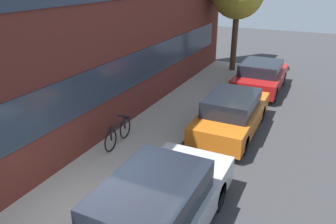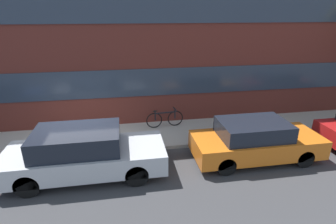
{
  "view_description": "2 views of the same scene",
  "coord_description": "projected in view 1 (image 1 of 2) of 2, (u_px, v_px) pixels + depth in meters",
  "views": [
    {
      "loc": [
        -4.02,
        -3.38,
        4.78
      ],
      "look_at": [
        3.71,
        0.34,
        1.15
      ],
      "focal_mm": 35.0,
      "sensor_mm": 36.0,
      "label": 1
    },
    {
      "loc": [
        1.56,
        -7.95,
        4.52
      ],
      "look_at": [
        2.93,
        0.11,
        1.36
      ],
      "focal_mm": 28.0,
      "sensor_mm": 36.0,
      "label": 2
    }
  ],
  "objects": [
    {
      "name": "sidewalk_strip",
      "position": [
        60.0,
        214.0,
        6.97
      ],
      "size": [
        28.0,
        2.22,
        0.13
      ],
      "color": "#A8A399",
      "rests_on": "ground_plane"
    },
    {
      "name": "parked_car_silver",
      "position": [
        155.0,
        211.0,
        6.08
      ],
      "size": [
        4.53,
        1.75,
        1.44
      ],
      "color": "#B2B5BA",
      "rests_on": "ground_plane"
    },
    {
      "name": "parked_car_orange",
      "position": [
        232.0,
        113.0,
        10.49
      ],
      "size": [
        4.08,
        1.61,
        1.32
      ],
      "color": "#D16619",
      "rests_on": "ground_plane"
    },
    {
      "name": "parked_car_red",
      "position": [
        261.0,
        76.0,
        14.31
      ],
      "size": [
        3.85,
        1.8,
        1.3
      ],
      "color": "#AD1919",
      "rests_on": "ground_plane"
    },
    {
      "name": "bicycle",
      "position": [
        118.0,
        133.0,
        9.55
      ],
      "size": [
        1.52,
        0.44,
        0.74
      ],
      "rotation": [
        0.0,
        0.0,
        0.09
      ],
      "color": "black",
      "rests_on": "sidewalk_strip"
    }
  ]
}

